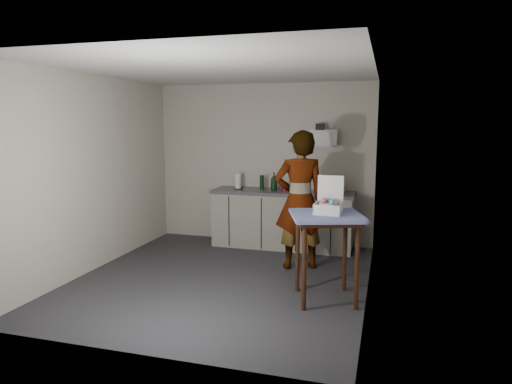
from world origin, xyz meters
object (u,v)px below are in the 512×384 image
(kitchen_counter, at_px, (282,221))
(soap_bottle, at_px, (274,182))
(paper_towel, at_px, (238,182))
(dish_rack, at_px, (331,189))
(soda_can, at_px, (284,186))
(standing_man, at_px, (300,200))
(dark_bottle, at_px, (262,182))
(side_table, at_px, (327,225))
(bakery_box, at_px, (328,205))

(kitchen_counter, relative_size, soap_bottle, 7.86)
(paper_towel, distance_m, dish_rack, 1.50)
(soda_can, relative_size, paper_towel, 0.54)
(standing_man, bearing_deg, dish_rack, -129.51)
(soap_bottle, bearing_deg, paper_towel, 179.37)
(paper_towel, bearing_deg, dark_bottle, 5.01)
(kitchen_counter, relative_size, dish_rack, 5.80)
(kitchen_counter, distance_m, soda_can, 0.55)
(standing_man, height_order, dark_bottle, standing_man)
(paper_towel, bearing_deg, standing_man, -38.57)
(side_table, relative_size, dark_bottle, 4.20)
(standing_man, relative_size, soap_bottle, 6.58)
(side_table, relative_size, dish_rack, 2.54)
(side_table, distance_m, standing_man, 1.18)
(kitchen_counter, bearing_deg, dark_bottle, 176.09)
(standing_man, bearing_deg, dark_bottle, -72.84)
(soda_can, distance_m, dish_rack, 0.74)
(standing_man, distance_m, soap_bottle, 1.12)
(standing_man, height_order, soap_bottle, standing_man)
(paper_towel, bearing_deg, side_table, -50.01)
(standing_man, bearing_deg, paper_towel, -60.58)
(soda_can, distance_m, paper_towel, 0.76)
(kitchen_counter, height_order, paper_towel, paper_towel)
(kitchen_counter, distance_m, dark_bottle, 0.70)
(side_table, relative_size, soda_can, 7.16)
(dark_bottle, height_order, paper_towel, paper_towel)
(soda_can, relative_size, bakery_box, 0.34)
(standing_man, xyz_separation_m, dark_bottle, (-0.80, 0.98, 0.09))
(kitchen_counter, bearing_deg, soda_can, 60.23)
(side_table, distance_m, dark_bottle, 2.44)
(paper_towel, height_order, dish_rack, dish_rack)
(dish_rack, distance_m, bakery_box, 2.00)
(soda_can, distance_m, bakery_box, 2.21)
(standing_man, bearing_deg, soda_can, -88.38)
(standing_man, xyz_separation_m, soap_bottle, (-0.59, 0.94, 0.11))
(soda_can, bearing_deg, standing_man, -66.37)
(soap_bottle, distance_m, paper_towel, 0.60)
(standing_man, height_order, soda_can, standing_man)
(standing_man, xyz_separation_m, soda_can, (-0.43, 0.99, 0.04))
(standing_man, relative_size, dish_rack, 4.85)
(dark_bottle, xyz_separation_m, dish_rack, (1.11, -0.00, -0.06))
(kitchen_counter, distance_m, standing_man, 1.18)
(dish_rack, bearing_deg, soda_can, 179.07)
(paper_towel, height_order, bakery_box, bakery_box)
(kitchen_counter, relative_size, side_table, 2.28)
(kitchen_counter, xyz_separation_m, dark_bottle, (-0.35, 0.02, 0.60))
(bakery_box, bearing_deg, standing_man, 118.46)
(standing_man, bearing_deg, side_table, 93.18)
(soap_bottle, relative_size, dark_bottle, 1.22)
(kitchen_counter, relative_size, bakery_box, 5.52)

